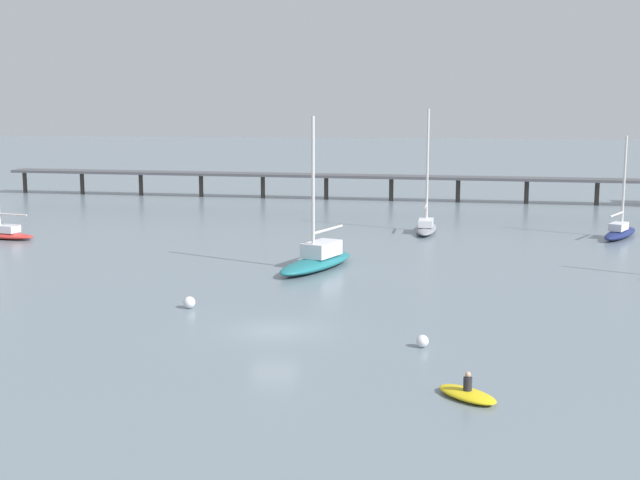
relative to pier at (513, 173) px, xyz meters
name	(u,v)px	position (x,y,z in m)	size (l,w,h in m)	color
ground_plane	(274,331)	(-17.40, -56.74, -3.46)	(400.00, 400.00, 0.00)	slate
pier	(513,173)	(0.00, 0.00, 0.00)	(85.58, 9.04, 5.94)	#4C4C51
sailboat_gray	(426,225)	(-9.56, -22.24, -2.79)	(2.13, 7.45, 10.92)	gray
sailboat_red	(4,232)	(-45.40, -30.01, -2.88)	(6.43, 3.30, 9.28)	red
sailboat_navy	(620,231)	(6.96, -23.49, -2.83)	(4.73, 6.96, 8.75)	navy
sailboat_teal	(318,258)	(-17.17, -39.90, -2.72)	(5.81, 9.29, 10.76)	#1E727A
dinghy_yellow	(467,394)	(-7.78, -66.19, -3.26)	(2.98, 3.01, 1.14)	yellow
mooring_buoy_mid	(422,341)	(-9.66, -58.94, -3.15)	(0.62, 0.62, 0.62)	silver
mooring_buoy_inner	(189,302)	(-23.12, -52.46, -3.11)	(0.70, 0.70, 0.70)	silver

